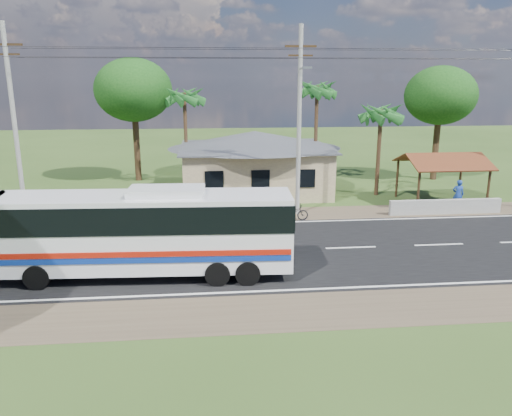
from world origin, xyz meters
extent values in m
plane|color=#2C4619|center=(0.00, 0.00, 0.00)|extent=(120.00, 120.00, 0.00)
cube|color=black|center=(0.00, 0.00, 0.01)|extent=(120.00, 10.00, 0.02)
cube|color=brown|center=(0.00, 6.50, 0.01)|extent=(120.00, 3.00, 0.01)
cube|color=brown|center=(0.00, -6.50, 0.01)|extent=(120.00, 3.00, 0.01)
cube|color=silver|center=(0.00, 4.70, 0.03)|extent=(120.00, 0.15, 0.01)
cube|color=silver|center=(0.00, -4.70, 0.03)|extent=(120.00, 0.15, 0.01)
cube|color=silver|center=(0.00, 0.00, 0.03)|extent=(120.00, 0.15, 0.01)
cube|color=tan|center=(1.00, 13.00, 1.60)|extent=(10.00, 8.00, 3.20)
cube|color=#4C4F54|center=(1.00, 13.00, 3.25)|extent=(10.60, 8.60, 0.10)
pyramid|color=#4C4F54|center=(1.00, 13.00, 4.40)|extent=(12.40, 10.00, 1.20)
cube|color=black|center=(-2.00, 8.98, 1.70)|extent=(1.20, 0.08, 1.20)
cube|color=black|center=(1.00, 8.98, 1.70)|extent=(1.20, 0.08, 1.20)
cube|color=black|center=(4.00, 8.98, 1.70)|extent=(1.20, 0.08, 1.20)
cylinder|color=#3D2A16|center=(10.70, 6.70, 1.30)|extent=(0.16, 0.16, 2.60)
cylinder|color=#3D2A16|center=(10.70, 10.30, 1.30)|extent=(0.16, 0.16, 2.60)
cylinder|color=#3D2A16|center=(15.30, 6.70, 1.30)|extent=(0.16, 0.16, 2.60)
cylinder|color=#3D2A16|center=(15.30, 10.30, 1.30)|extent=(0.16, 0.16, 2.60)
cube|color=maroon|center=(13.00, 7.40, 2.90)|extent=(5.20, 2.28, 0.90)
cube|color=maroon|center=(13.00, 9.60, 2.90)|extent=(5.20, 2.28, 0.90)
cube|color=#3D2A16|center=(13.00, 8.50, 3.25)|extent=(5.20, 0.12, 0.12)
cube|color=#9E9E99|center=(12.00, 5.60, 0.45)|extent=(7.00, 0.30, 0.90)
cylinder|color=#9E9E99|center=(-13.00, 6.50, 5.50)|extent=(0.26, 0.26, 11.00)
cube|color=#3D2A16|center=(-13.00, 6.50, 9.80)|extent=(1.80, 0.12, 0.12)
cube|color=#3D2A16|center=(-13.00, 6.50, 9.30)|extent=(1.40, 0.10, 0.10)
cylinder|color=#9E9E99|center=(3.00, 6.50, 5.50)|extent=(0.26, 0.26, 11.00)
cube|color=#3D2A16|center=(3.00, 6.50, 9.80)|extent=(1.80, 0.12, 0.12)
cube|color=#3D2A16|center=(3.00, 6.50, 9.30)|extent=(1.40, 0.10, 0.10)
cylinder|color=gray|center=(3.00, 5.50, 8.60)|extent=(0.08, 2.00, 0.08)
cube|color=gray|center=(3.00, 4.50, 8.60)|extent=(0.50, 0.18, 0.12)
cylinder|color=black|center=(-5.00, 6.50, 9.60)|extent=(16.00, 0.02, 0.02)
cylinder|color=black|center=(10.50, 6.50, 9.60)|extent=(15.00, 0.02, 0.02)
cylinder|color=#47301E|center=(9.50, 11.00, 3.00)|extent=(0.28, 0.28, 6.00)
cylinder|color=#47301E|center=(6.00, 15.50, 3.75)|extent=(0.28, 0.28, 7.50)
cylinder|color=#47301E|center=(-4.00, 16.00, 3.50)|extent=(0.28, 0.28, 7.00)
cylinder|color=#47301E|center=(-8.00, 18.00, 2.97)|extent=(0.50, 0.50, 5.95)
ellipsoid|color=#113D10|center=(-8.00, 18.00, 7.15)|extent=(6.00, 6.00, 4.92)
cylinder|color=#47301E|center=(16.00, 16.00, 2.80)|extent=(0.50, 0.50, 5.60)
ellipsoid|color=#113D10|center=(16.00, 16.00, 6.72)|extent=(5.60, 5.60, 4.59)
cube|color=silver|center=(-5.09, -2.60, 1.97)|extent=(12.25, 3.11, 3.04)
cube|color=black|center=(-5.09, -2.60, 2.73)|extent=(12.30, 3.17, 1.11)
cube|color=#9E1609|center=(-5.15, -3.89, 1.42)|extent=(11.93, 0.61, 0.22)
cube|color=navy|center=(-5.15, -3.89, 1.16)|extent=(11.93, 0.61, 0.22)
cube|color=silver|center=(-4.08, -2.65, 3.64)|extent=(3.11, 1.76, 0.30)
cylinder|color=black|center=(-9.19, -3.57, 0.51)|extent=(1.03, 0.40, 1.01)
cylinder|color=black|center=(-9.07, -1.25, 0.51)|extent=(1.03, 0.40, 1.01)
cylinder|color=black|center=(-2.11, -3.91, 0.51)|extent=(1.03, 0.40, 1.01)
cylinder|color=black|center=(-2.00, -1.59, 0.51)|extent=(1.03, 0.40, 1.01)
cylinder|color=black|center=(-0.90, -3.97, 0.51)|extent=(1.03, 0.40, 1.01)
cylinder|color=black|center=(-0.79, -1.64, 0.51)|extent=(1.03, 0.40, 1.01)
imported|color=black|center=(2.45, 5.08, 0.49)|extent=(1.88, 0.69, 0.98)
imported|color=navy|center=(13.28, 6.63, 0.95)|extent=(0.78, 0.62, 1.89)
camera|label=1|loc=(-2.40, -22.57, 8.11)|focal=35.00mm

